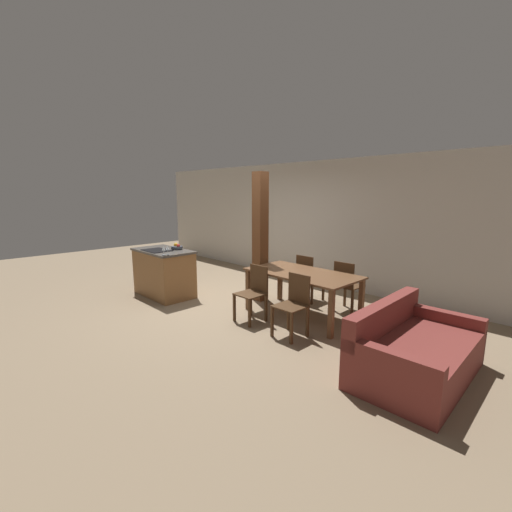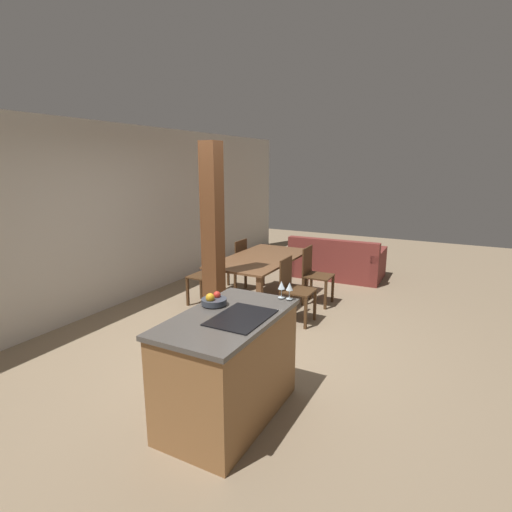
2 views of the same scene
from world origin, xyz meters
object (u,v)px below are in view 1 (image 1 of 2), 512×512
object	(u,v)px
dining_chair_near_right	(293,304)
dining_chair_far_left	(308,277)
dining_table	(302,278)
dining_chair_far_right	(347,285)
fruit_bowl	(177,247)
dining_chair_near_left	(253,292)
kitchen_island	(164,272)
wine_glass_near	(164,249)
wine_glass_middle	(168,248)
timber_post	(260,238)
couch	(414,353)

from	to	relation	value
dining_chair_near_right	dining_chair_far_left	size ratio (longest dim) A/B	1.00
dining_table	dining_chair_far_right	world-z (taller)	dining_chair_far_right
fruit_bowl	dining_chair_far_left	distance (m)	2.62
dining_chair_near_left	dining_table	bearing A→B (deg)	59.84
fruit_bowl	dining_chair_near_left	world-z (taller)	fruit_bowl
kitchen_island	dining_table	xyz separation A→B (m)	(2.63, 1.04, 0.19)
wine_glass_near	dining_chair_near_right	xyz separation A→B (m)	(2.46, 0.63, -0.57)
dining_table	dining_chair_near_left	world-z (taller)	dining_chair_near_left
wine_glass_near	kitchen_island	bearing A→B (deg)	152.72
dining_table	dining_chair_far_left	distance (m)	0.84
wine_glass_middle	dining_chair_near_right	world-z (taller)	wine_glass_middle
wine_glass_near	wine_glass_middle	world-z (taller)	same
kitchen_island	dining_chair_near_right	distance (m)	3.06
wine_glass_near	dining_chair_near_right	size ratio (longest dim) A/B	0.18
kitchen_island	dining_chair_near_left	bearing A→B (deg)	8.47
timber_post	couch	bearing A→B (deg)	-12.66
kitchen_island	fruit_bowl	size ratio (longest dim) A/B	5.86
dining_chair_far_right	wine_glass_near	bearing A→B (deg)	39.64
kitchen_island	dining_chair_far_right	size ratio (longest dim) A/B	1.47
wine_glass_near	couch	distance (m)	4.24
kitchen_island	couch	xyz separation A→B (m)	(4.68, 0.45, -0.20)
dining_chair_near_right	timber_post	xyz separation A→B (m)	(-1.51, 0.83, 0.72)
dining_table	dining_chair_far_left	size ratio (longest dim) A/B	2.07
dining_chair_near_left	wine_glass_middle	bearing A→B (deg)	-161.54
kitchen_island	wine_glass_near	size ratio (longest dim) A/B	8.31
fruit_bowl	dining_chair_near_left	xyz separation A→B (m)	(2.08, 0.10, -0.49)
dining_chair_near_left	timber_post	bearing A→B (deg)	129.51
dining_table	dining_chair_near_left	bearing A→B (deg)	-120.16
dining_chair_near_left	dining_chair_far_right	xyz separation A→B (m)	(0.82, 1.41, 0.00)
fruit_bowl	dining_chair_near_right	bearing A→B (deg)	1.98
dining_chair_far_left	couch	bearing A→B (deg)	152.34
fruit_bowl	dining_chair_far_right	bearing A→B (deg)	27.60
couch	timber_post	xyz separation A→B (m)	(-3.15, 0.71, 0.93)
dining_chair_near_right	couch	distance (m)	1.66
dining_table	dining_chair_near_right	distance (m)	0.84
dining_chair_near_right	couch	xyz separation A→B (m)	(1.64, 0.12, -0.20)
dining_chair_near_left	dining_chair_near_right	size ratio (longest dim) A/B	1.00
couch	timber_post	size ratio (longest dim) A/B	0.71
wine_glass_middle	dining_chair_far_right	bearing A→B (deg)	38.54
wine_glass_middle	dining_chair_near_left	bearing A→B (deg)	18.46
wine_glass_middle	timber_post	size ratio (longest dim) A/B	0.07
fruit_bowl	dining_table	xyz separation A→B (m)	(2.49, 0.81, -0.32)
fruit_bowl	timber_post	xyz separation A→B (m)	(1.39, 0.93, 0.23)
fruit_bowl	wine_glass_middle	world-z (taller)	wine_glass_middle
dining_table	couch	size ratio (longest dim) A/B	1.07
wine_glass_near	dining_table	xyz separation A→B (m)	(2.05, 1.33, -0.39)
fruit_bowl	wine_glass_near	xyz separation A→B (m)	(0.43, -0.53, 0.08)
dining_table	couch	distance (m)	2.16
dining_chair_near_right	kitchen_island	bearing A→B (deg)	-173.80
timber_post	kitchen_island	bearing A→B (deg)	-142.83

